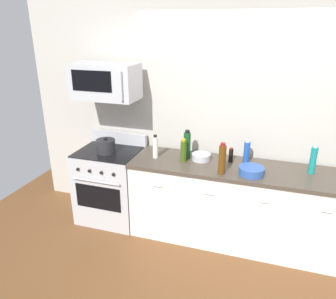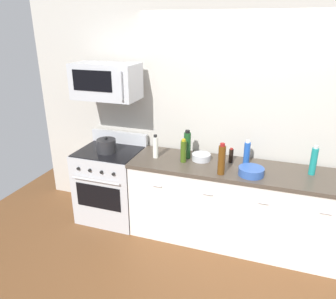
# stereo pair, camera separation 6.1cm
# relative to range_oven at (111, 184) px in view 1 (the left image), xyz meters

# --- Properties ---
(ground_plane) EXTENTS (6.60, 6.60, 0.00)m
(ground_plane) POSITION_rel_range_oven_xyz_m (1.58, -0.00, -0.47)
(ground_plane) COLOR brown
(back_wall) EXTENTS (5.50, 0.10, 2.70)m
(back_wall) POSITION_rel_range_oven_xyz_m (1.58, 0.41, 0.88)
(back_wall) COLOR #B7B2A8
(back_wall) RESTS_ON ground_plane
(counter_unit) EXTENTS (2.41, 0.66, 0.92)m
(counter_unit) POSITION_rel_range_oven_xyz_m (1.58, -0.00, -0.01)
(counter_unit) COLOR silver
(counter_unit) RESTS_ON ground_plane
(range_oven) EXTENTS (0.76, 0.69, 1.07)m
(range_oven) POSITION_rel_range_oven_xyz_m (0.00, 0.00, 0.00)
(range_oven) COLOR #B7BABF
(range_oven) RESTS_ON ground_plane
(microwave) EXTENTS (0.74, 0.44, 0.40)m
(microwave) POSITION_rel_range_oven_xyz_m (0.00, 0.04, 1.28)
(microwave) COLOR #B7BABF
(bottle_vinegar_white) EXTENTS (0.06, 0.06, 0.27)m
(bottle_vinegar_white) POSITION_rel_range_oven_xyz_m (0.61, -0.02, 0.58)
(bottle_vinegar_white) COLOR silver
(bottle_vinegar_white) RESTS_ON countertop_slab
(bottle_wine_amber) EXTENTS (0.07, 0.07, 0.33)m
(bottle_wine_amber) POSITION_rel_range_oven_xyz_m (1.40, -0.21, 0.61)
(bottle_wine_amber) COLOR #59330F
(bottle_wine_amber) RESTS_ON countertop_slab
(bottle_olive_oil) EXTENTS (0.07, 0.07, 0.27)m
(bottle_olive_oil) POSITION_rel_range_oven_xyz_m (0.95, -0.04, 0.58)
(bottle_olive_oil) COLOR #385114
(bottle_olive_oil) RESTS_ON countertop_slab
(bottle_wine_green) EXTENTS (0.08, 0.08, 0.33)m
(bottle_wine_green) POSITION_rel_range_oven_xyz_m (0.96, 0.09, 0.61)
(bottle_wine_green) COLOR #19471E
(bottle_wine_green) RESTS_ON countertop_slab
(bottle_soy_sauce_dark) EXTENTS (0.05, 0.05, 0.17)m
(bottle_soy_sauce_dark) POSITION_rel_range_oven_xyz_m (1.45, 0.12, 0.53)
(bottle_soy_sauce_dark) COLOR black
(bottle_soy_sauce_dark) RESTS_ON countertop_slab
(bottle_soda_blue) EXTENTS (0.07, 0.07, 0.27)m
(bottle_soda_blue) POSITION_rel_range_oven_xyz_m (1.62, 0.13, 0.58)
(bottle_soda_blue) COLOR #1E4CA5
(bottle_soda_blue) RESTS_ON countertop_slab
(bottle_sparkling_teal) EXTENTS (0.07, 0.07, 0.31)m
(bottle_sparkling_teal) POSITION_rel_range_oven_xyz_m (2.28, 0.08, 0.60)
(bottle_sparkling_teal) COLOR #197F7A
(bottle_sparkling_teal) RESTS_ON countertop_slab
(bowl_blue_mixing) EXTENTS (0.26, 0.26, 0.08)m
(bowl_blue_mixing) POSITION_rel_range_oven_xyz_m (1.70, -0.14, 0.49)
(bowl_blue_mixing) COLOR #2D519E
(bowl_blue_mixing) RESTS_ON countertop_slab
(bowl_steel_prep) EXTENTS (0.21, 0.21, 0.07)m
(bowl_steel_prep) POSITION_rel_range_oven_xyz_m (1.13, 0.08, 0.49)
(bowl_steel_prep) COLOR #B2B5BA
(bowl_steel_prep) RESTS_ON countertop_slab
(stockpot) EXTENTS (0.23, 0.23, 0.19)m
(stockpot) POSITION_rel_range_oven_xyz_m (0.00, -0.05, 0.53)
(stockpot) COLOR #262628
(stockpot) RESTS_ON range_oven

